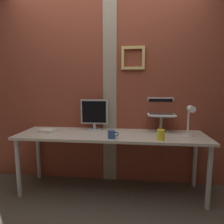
% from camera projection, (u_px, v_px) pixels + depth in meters
% --- Properties ---
extents(ground_plane, '(6.00, 6.00, 0.00)m').
position_uv_depth(ground_plane, '(101.00, 195.00, 2.35)').
color(ground_plane, '#4C4238').
extents(brick_wall_back, '(3.53, 0.15, 2.54)m').
position_uv_depth(brick_wall_back, '(106.00, 88.00, 2.65)').
color(brick_wall_back, brown).
rests_on(brick_wall_back, ground_plane).
extents(desk, '(2.23, 0.61, 0.72)m').
position_uv_depth(desk, '(111.00, 139.00, 2.36)').
color(desk, beige).
rests_on(desk, ground_plane).
extents(monitor, '(0.35, 0.18, 0.40)m').
position_uv_depth(monitor, '(94.00, 113.00, 2.53)').
color(monitor, '#ADB2B7').
rests_on(monitor, desk).
extents(laptop_stand, '(0.28, 0.22, 0.21)m').
position_uv_depth(laptop_stand, '(161.00, 121.00, 2.45)').
color(laptop_stand, gray).
rests_on(laptop_stand, desk).
extents(laptop, '(0.33, 0.29, 0.21)m').
position_uv_depth(laptop, '(161.00, 110.00, 2.50)').
color(laptop, white).
rests_on(laptop, laptop_stand).
extents(desk_lamp, '(0.12, 0.20, 0.36)m').
position_uv_depth(desk_lamp, '(190.00, 118.00, 2.17)').
color(desk_lamp, white).
rests_on(desk_lamp, desk).
extents(pen_cup, '(0.08, 0.08, 0.18)m').
position_uv_depth(pen_cup, '(161.00, 135.00, 2.09)').
color(pen_cup, yellow).
rests_on(pen_cup, desk).
extents(coffee_mug, '(0.12, 0.08, 0.09)m').
position_uv_depth(coffee_mug, '(112.00, 134.00, 2.15)').
color(coffee_mug, '#2D4C8C').
rests_on(coffee_mug, desk).
extents(paper_clutter_stack, '(0.23, 0.19, 0.04)m').
position_uv_depth(paper_clutter_stack, '(47.00, 131.00, 2.44)').
color(paper_clutter_stack, silver).
rests_on(paper_clutter_stack, desk).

